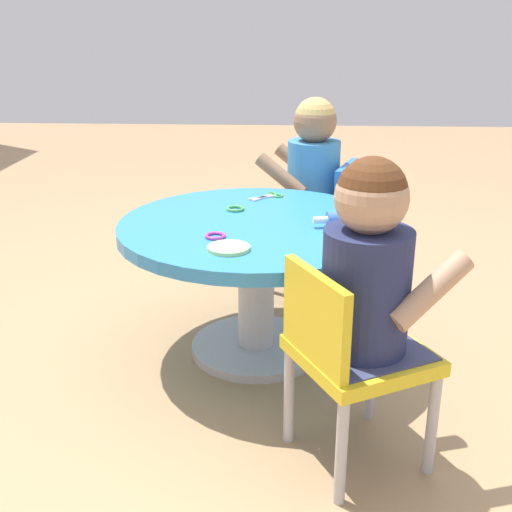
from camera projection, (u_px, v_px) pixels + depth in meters
ground_plane at (256, 350)px, 2.21m from camera, size 10.00×10.00×0.00m
craft_table at (256, 254)px, 2.08m from camera, size 0.88×0.88×0.46m
child_chair_left at (350, 355)px, 1.56m from camera, size 0.41×0.41×0.54m
seated_child_left at (369, 266)px, 1.49m from camera, size 0.40×0.43×0.51m
child_chair_right at (320, 218)px, 2.63m from camera, size 0.38×0.38×0.54m
seated_child_right at (313, 163)px, 2.56m from camera, size 0.37×0.41×0.51m
rolling_pin at (349, 219)px, 1.99m from camera, size 0.08×0.23×0.05m
craft_scissors at (269, 196)px, 2.33m from camera, size 0.13×0.13×0.01m
playdough_blob_0 at (229, 248)px, 1.80m from camera, size 0.12×0.12×0.01m
cookie_cutter_0 at (215, 236)px, 1.90m from camera, size 0.06×0.06×0.01m
cookie_cutter_1 at (235, 209)px, 2.17m from camera, size 0.06×0.06×0.01m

